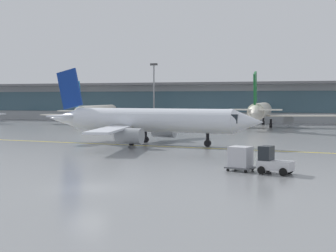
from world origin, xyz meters
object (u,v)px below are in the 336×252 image
(gate_airplane_1, at_px, (97,112))
(cargo_dolly_lead, at_px, (240,158))
(gate_airplane_2, at_px, (260,111))
(apron_light_mast_1, at_px, (154,90))
(taxiing_regional_jet, at_px, (148,121))
(baggage_tug, at_px, (273,162))

(gate_airplane_1, relative_size, cargo_dolly_lead, 11.37)
(gate_airplane_2, xyz_separation_m, apron_light_mast_1, (-26.85, 12.66, 4.58))
(gate_airplane_1, bearing_deg, cargo_dolly_lead, -151.22)
(cargo_dolly_lead, relative_size, apron_light_mast_1, 0.17)
(taxiing_regional_jet, bearing_deg, apron_light_mast_1, 113.67)
(taxiing_regional_jet, height_order, cargo_dolly_lead, taxiing_regional_jet)
(gate_airplane_1, bearing_deg, apron_light_mast_1, -37.20)
(taxiing_regional_jet, height_order, apron_light_mast_1, apron_light_mast_1)
(gate_airplane_2, bearing_deg, gate_airplane_1, 89.51)
(baggage_tug, distance_m, cargo_dolly_lead, 2.67)
(cargo_dolly_lead, bearing_deg, gate_airplane_1, 139.15)
(taxiing_regional_jet, relative_size, apron_light_mast_1, 2.09)
(taxiing_regional_jet, xyz_separation_m, apron_light_mast_1, (-17.88, 54.43, 4.81))
(apron_light_mast_1, bearing_deg, cargo_dolly_lead, -66.27)
(gate_airplane_1, xyz_separation_m, apron_light_mast_1, (8.53, 13.82, 4.99))
(taxiing_regional_jet, height_order, baggage_tug, taxiing_regional_jet)
(gate_airplane_2, distance_m, taxiing_regional_jet, 42.72)
(cargo_dolly_lead, distance_m, apron_light_mast_1, 81.12)
(gate_airplane_1, height_order, baggage_tug, gate_airplane_1)
(gate_airplane_2, relative_size, cargo_dolly_lead, 13.03)
(taxiing_regional_jet, distance_m, baggage_tug, 26.67)
(cargo_dolly_lead, bearing_deg, apron_light_mast_1, 128.57)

